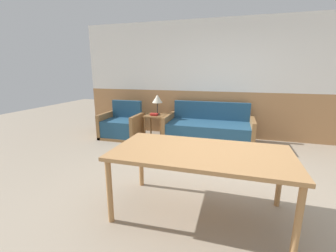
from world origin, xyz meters
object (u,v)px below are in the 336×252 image
object	(u,v)px
couch	(208,131)
table_lamp	(157,99)
side_table	(155,119)
dining_table	(201,157)
armchair	(122,126)

from	to	relation	value
couch	table_lamp	world-z (taller)	table_lamp
couch	table_lamp	xyz separation A→B (m)	(-1.24, 0.12, 0.64)
side_table	dining_table	world-z (taller)	dining_table
side_table	armchair	bearing A→B (deg)	-161.76
armchair	dining_table	size ratio (longest dim) A/B	0.49
couch	table_lamp	size ratio (longest dim) A/B	4.03
armchair	side_table	size ratio (longest dim) A/B	1.67
table_lamp	dining_table	world-z (taller)	table_lamp
couch	dining_table	size ratio (longest dim) A/B	1.02
couch	side_table	bearing A→B (deg)	178.05
side_table	table_lamp	world-z (taller)	table_lamp
couch	armchair	xyz separation A→B (m)	(-2.02, -0.21, 0.00)
side_table	dining_table	bearing A→B (deg)	-61.18
armchair	side_table	bearing A→B (deg)	4.64
armchair	side_table	distance (m)	0.82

